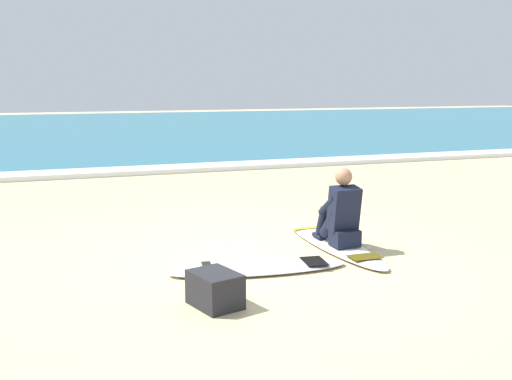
{
  "coord_description": "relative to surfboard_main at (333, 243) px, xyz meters",
  "views": [
    {
      "loc": [
        -2.25,
        -6.44,
        2.01
      ],
      "look_at": [
        0.59,
        1.36,
        0.55
      ],
      "focal_mm": 42.27,
      "sensor_mm": 36.0,
      "label": 1
    }
  ],
  "objects": [
    {
      "name": "ground_plane",
      "position": [
        -1.19,
        -0.16,
        -0.04
      ],
      "size": [
        80.0,
        80.0,
        0.0
      ],
      "primitive_type": "plane",
      "color": "#CCB584"
    },
    {
      "name": "surfboard_main",
      "position": [
        0.0,
        0.0,
        0.0
      ],
      "size": [
        0.52,
        2.5,
        0.08
      ],
      "color": "white",
      "rests_on": "ground"
    },
    {
      "name": "beach_bag",
      "position": [
        -1.99,
        -1.52,
        0.12
      ],
      "size": [
        0.48,
        0.56,
        0.32
      ],
      "primitive_type": "cube",
      "rotation": [
        0.0,
        0.0,
        0.28
      ],
      "color": "#232328",
      "rests_on": "ground"
    },
    {
      "name": "surfer_seated",
      "position": [
        0.0,
        -0.19,
        0.4
      ],
      "size": [
        0.37,
        0.7,
        0.95
      ],
      "color": "black",
      "rests_on": "surfboard_main"
    },
    {
      "name": "breaking_foam",
      "position": [
        -1.19,
        7.2,
        0.02
      ],
      "size": [
        80.0,
        0.9,
        0.11
      ],
      "primitive_type": "cube",
      "color": "white",
      "rests_on": "ground"
    },
    {
      "name": "surfboard_spare_near",
      "position": [
        -1.24,
        -0.67,
        0.0
      ],
      "size": [
        2.03,
        0.78,
        0.08
      ],
      "color": "silver",
      "rests_on": "ground"
    },
    {
      "name": "sea",
      "position": [
        -1.19,
        20.9,
        0.01
      ],
      "size": [
        80.0,
        28.0,
        0.1
      ],
      "primitive_type": "cube",
      "color": "teal",
      "rests_on": "ground"
    }
  ]
}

